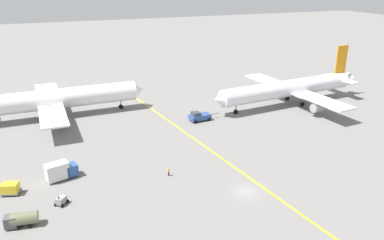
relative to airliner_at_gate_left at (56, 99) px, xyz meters
The scene contains 10 objects.
ground_plane 61.59m from the airliner_at_gate_left, 62.24° to the right, with size 600.00×600.00×0.00m, color slate.
taxiway_stripe 54.42m from the airliner_at_gate_left, 54.87° to the right, with size 0.50×120.00×0.01m, color yellow.
airliner_at_gate_left is the anchor object (origin of this frame).
airliner_being_pushed 67.58m from the airliner_at_gate_left, 12.84° to the right, with size 51.52×42.69×16.42m.
pushback_tug 39.65m from the airliner_at_gate_left, 26.57° to the right, with size 8.96×3.63×2.94m.
gse_catering_truck_tall 36.91m from the airliner_at_gate_left, 93.02° to the right, with size 6.26×3.79×3.50m.
gse_fuel_bowser_stubby 51.00m from the airliner_at_gate_left, 100.18° to the right, with size 5.11×2.52×2.40m.
gse_container_dolly_flat 40.72m from the airliner_at_gate_left, 105.57° to the right, with size 3.73×3.10×2.15m.
gse_gpu_cart_small 46.23m from the airliner_at_gate_left, 93.37° to the right, with size 2.59×2.63×1.90m.
ground_crew_ramp_agent_by_cones 47.04m from the airliner_at_gate_left, 67.89° to the right, with size 0.36×0.36×1.70m.
Camera 1 is at (-31.82, -52.14, 36.81)m, focal length 35.66 mm.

